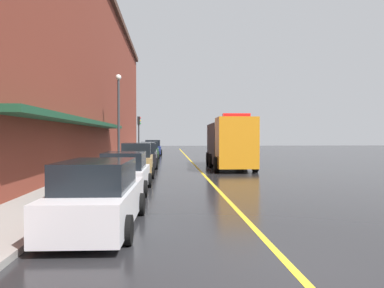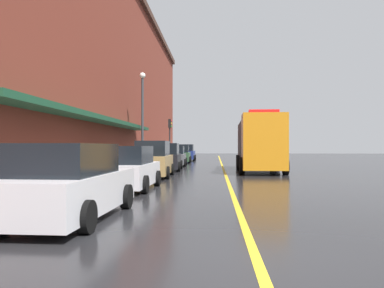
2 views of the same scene
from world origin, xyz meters
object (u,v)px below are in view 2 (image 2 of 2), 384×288
object	(u,v)px
parking_meter_1	(148,154)
parked_car_1	(128,169)
parked_car_6	(186,153)
parking_meter_0	(123,157)
street_lamp_left	(142,109)
parked_car_3	(166,158)
traffic_light_near	(170,132)
parked_car_0	(71,184)
parked_car_4	(174,156)
parked_car_5	(180,155)
utility_truck	(259,144)
parked_car_2	(153,160)

from	to	relation	value
parking_meter_1	parked_car_1	bearing A→B (deg)	-83.25
parked_car_6	parking_meter_0	xyz separation A→B (m)	(-1.45, -23.97, 0.20)
parked_car_1	street_lamp_left	xyz separation A→B (m)	(-2.06, 13.57, 3.62)
parked_car_3	traffic_light_near	size ratio (longest dim) A/B	1.05
parked_car_0	parked_car_4	xyz separation A→B (m)	(-0.15, 23.08, -0.02)
parking_meter_0	parked_car_0	bearing A→B (deg)	-82.31
street_lamp_left	parked_car_0	bearing A→B (deg)	-83.88
parked_car_4	traffic_light_near	distance (m)	8.31
parked_car_4	parked_car_5	size ratio (longest dim) A/B	1.01
street_lamp_left	parking_meter_0	bearing A→B (deg)	-85.93
parked_car_4	parked_car_5	bearing A→B (deg)	-1.80
parked_car_0	utility_truck	bearing A→B (deg)	-18.68
parked_car_1	parking_meter_0	world-z (taller)	parked_car_1
parked_car_0	traffic_light_near	size ratio (longest dim) A/B	1.10
parked_car_2	parked_car_4	xyz separation A→B (m)	(-0.13, 11.33, -0.10)
parked_car_2	parked_car_6	bearing A→B (deg)	-1.38
parked_car_5	parking_meter_0	bearing A→B (deg)	174.26
parked_car_5	parked_car_6	world-z (taller)	parked_car_6
parking_meter_1	parked_car_3	bearing A→B (deg)	-34.39
parked_car_2	street_lamp_left	distance (m)	8.68
parked_car_3	parked_car_2	bearing A→B (deg)	178.09
parked_car_0	parked_car_1	size ratio (longest dim) A/B	1.13
parked_car_5	parked_car_6	xyz separation A→B (m)	(0.13, 5.82, 0.05)
parked_car_3	utility_truck	xyz separation A→B (m)	(6.16, -0.50, 0.92)
parked_car_0	parking_meter_0	distance (m)	11.09
utility_truck	traffic_light_near	size ratio (longest dim) A/B	2.03
parked_car_5	parked_car_6	size ratio (longest dim) A/B	1.12
parked_car_0	parked_car_3	size ratio (longest dim) A/B	1.05
parked_car_1	parking_meter_1	bearing A→B (deg)	7.60
traffic_light_near	parked_car_0	bearing A→B (deg)	-87.37
parked_car_6	parking_meter_0	size ratio (longest dim) A/B	3.18
parked_car_0	parked_car_3	bearing A→B (deg)	1.55
parking_meter_0	traffic_light_near	world-z (taller)	traffic_light_near
parked_car_1	parking_meter_0	xyz separation A→B (m)	(-1.46, 5.14, 0.28)
parked_car_2	parking_meter_0	distance (m)	1.66
parking_meter_0	parking_meter_1	xyz separation A→B (m)	(0.00, 7.23, 0.00)
parked_car_5	parking_meter_1	world-z (taller)	parked_car_5
parked_car_4	parked_car_1	bearing A→B (deg)	178.38
parked_car_0	parked_car_6	size ratio (longest dim) A/B	1.12
parked_car_2	utility_truck	world-z (taller)	utility_truck
utility_truck	traffic_light_near	bearing A→B (deg)	-150.48
parked_car_4	parking_meter_1	size ratio (longest dim) A/B	3.57
street_lamp_left	parked_car_4	bearing A→B (deg)	62.09
parking_meter_1	traffic_light_near	world-z (taller)	traffic_light_near
parked_car_2	traffic_light_near	bearing A→B (deg)	2.76
utility_truck	parked_car_3	bearing A→B (deg)	-93.11
parked_car_0	street_lamp_left	xyz separation A→B (m)	(-2.08, 19.42, 3.60)
parked_car_5	traffic_light_near	size ratio (longest dim) A/B	1.10
parked_car_4	parked_car_2	bearing A→B (deg)	178.60
parked_car_2	parking_meter_1	size ratio (longest dim) A/B	3.39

